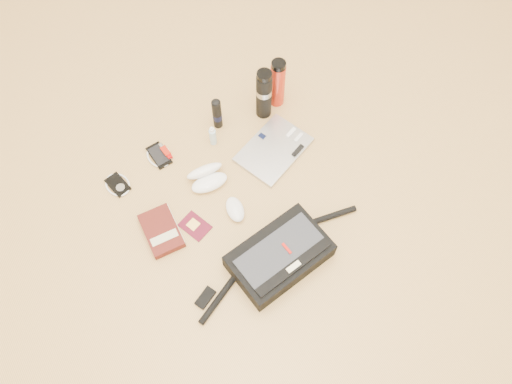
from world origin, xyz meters
TOP-DOWN VIEW (x-y plane):
  - ground at (0.00, 0.00)m, footprint 4.00×4.00m
  - messenger_bag at (-0.02, -0.23)m, footprint 0.79×0.28m
  - laptop at (0.24, 0.22)m, footprint 0.37×0.31m
  - book at (-0.37, 0.12)m, footprint 0.15×0.21m
  - passport at (-0.24, 0.08)m, footprint 0.12×0.14m
  - mouse at (-0.06, 0.05)m, footprint 0.09×0.13m
  - sunglasses_case at (-0.09, 0.24)m, footprint 0.18×0.15m
  - ipod at (-0.43, 0.42)m, footprint 0.11×0.12m
  - phone at (-0.21, 0.46)m, footprint 0.11×0.13m
  - inhaler at (-0.18, 0.46)m, footprint 0.03×0.09m
  - spray_bottle at (0.03, 0.40)m, footprint 0.03×0.03m
  - aerosol_can at (0.10, 0.47)m, footprint 0.05×0.05m
  - thermos_black at (0.31, 0.42)m, footprint 0.09×0.09m
  - thermos_red at (0.40, 0.44)m, footprint 0.09×0.09m

SIDE VIEW (x-z plane):
  - ground at x=0.00m, z-range 0.00..0.00m
  - passport at x=-0.24m, z-range 0.00..0.01m
  - ipod at x=-0.43m, z-range 0.00..0.01m
  - phone at x=-0.21m, z-range 0.00..0.01m
  - laptop at x=0.24m, z-range 0.00..0.03m
  - inhaler at x=-0.18m, z-range 0.00..0.02m
  - book at x=-0.37m, z-range 0.00..0.04m
  - mouse at x=-0.06m, z-range 0.00..0.04m
  - sunglasses_case at x=-0.09m, z-range -0.01..0.08m
  - messenger_bag at x=-0.02m, z-range -0.01..0.10m
  - spray_bottle at x=0.03m, z-range -0.01..0.11m
  - aerosol_can at x=0.10m, z-range 0.00..0.18m
  - thermos_red at x=0.40m, z-range 0.00..0.26m
  - thermos_black at x=0.31m, z-range 0.00..0.27m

